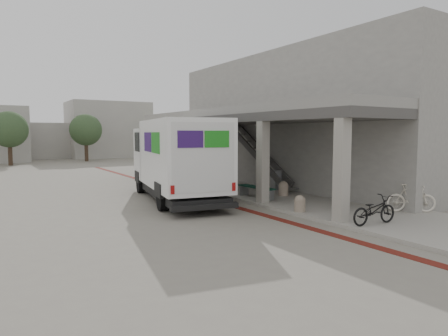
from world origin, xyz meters
TOP-DOWN VIEW (x-y plane):
  - ground at (0.00, 0.00)m, footprint 120.00×120.00m
  - bike_lane_stripe at (1.00, 2.00)m, footprint 0.35×40.00m
  - sidewalk at (4.00, 0.00)m, footprint 4.40×28.00m
  - transit_building at (6.83, 4.50)m, footprint 7.60×17.00m
  - distant_backdrop at (-2.84, 35.89)m, footprint 28.00×10.00m
  - tree_left at (-5.00, 28.00)m, footprint 3.20×3.20m
  - tree_mid at (2.00, 30.00)m, footprint 3.20×3.20m
  - tree_right at (10.00, 29.00)m, footprint 3.20×3.20m
  - fedex_truck at (-0.24, 3.47)m, footprint 3.80×8.25m
  - bench at (2.60, 1.59)m, footprint 0.56×2.05m
  - bollard_near at (2.10, -1.65)m, footprint 0.39×0.39m
  - bollard_far at (3.94, 1.42)m, footprint 0.43×0.43m
  - utility_cabinet at (5.00, 3.17)m, footprint 0.54×0.65m
  - bicycle_black at (2.63, -4.32)m, footprint 1.71×0.72m
  - bicycle_cream at (5.34, -3.75)m, footprint 1.56×1.40m

SIDE VIEW (x-z plane):
  - ground at x=0.00m, z-range 0.00..0.00m
  - bike_lane_stripe at x=1.00m, z-range 0.00..0.01m
  - sidewalk at x=4.00m, z-range 0.00..0.12m
  - bollard_near at x=2.10m, z-range 0.12..0.70m
  - bollard_far at x=3.94m, z-range 0.12..0.76m
  - bench at x=2.60m, z-range 0.22..0.70m
  - bicycle_black at x=2.63m, z-range 0.12..1.00m
  - utility_cabinet at x=5.00m, z-range 0.12..1.06m
  - bicycle_cream at x=5.34m, z-range 0.12..1.10m
  - fedex_truck at x=-0.24m, z-range 0.11..3.50m
  - distant_backdrop at x=-2.84m, z-range -0.55..5.95m
  - tree_left at x=-5.00m, z-range 0.78..5.58m
  - tree_mid at x=2.00m, z-range 0.78..5.58m
  - tree_right at x=10.00m, z-range 0.78..5.58m
  - transit_building at x=6.83m, z-range -0.10..6.90m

